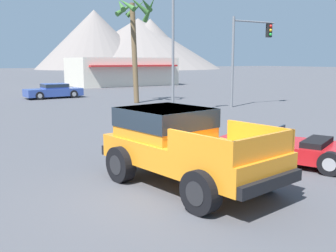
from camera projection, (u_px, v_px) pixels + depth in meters
The scene contains 9 objects.
ground_plane at pixel (172, 188), 9.25m from camera, with size 320.00×320.00×0.00m, color #4C4C51.
orange_pickup_truck at pixel (181, 142), 9.49m from camera, with size 2.97×4.99×1.81m.
red_convertible_car at pixel (291, 149), 11.63m from camera, with size 3.36×4.57×0.98m.
parked_car_blue at pixel (54, 91), 31.46m from camera, with size 4.50×2.12×1.16m.
traffic_light_main at pixel (249, 45), 25.49m from camera, with size 3.56×0.38×5.71m.
street_lamp_post at pixel (173, 17), 20.84m from camera, with size 0.90×0.24×8.90m.
palm_tree_tall at pixel (135, 23), 27.21m from camera, with size 2.70×2.59×7.38m.
storefront_building at pixel (121, 71), 48.02m from camera, with size 12.05×7.94×3.32m.
distant_mountain_range at pixel (19, 41), 124.86m from camera, with size 172.02×60.82×20.41m.
Camera 1 is at (-4.63, -7.58, 2.98)m, focal length 42.00 mm.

